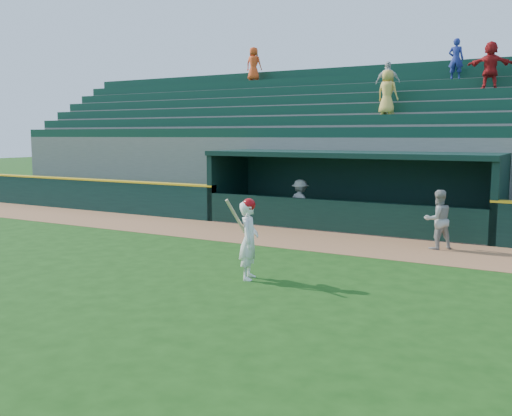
% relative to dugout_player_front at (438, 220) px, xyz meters
% --- Properties ---
extents(ground, '(120.00, 120.00, 0.00)m').
position_rel_dugout_player_front_xyz_m(ground, '(-3.38, -5.35, -0.79)').
color(ground, '#184110').
rests_on(ground, ground).
extents(warning_track, '(40.00, 3.00, 0.01)m').
position_rel_dugout_player_front_xyz_m(warning_track, '(-3.38, -0.45, -0.78)').
color(warning_track, '#99633D').
rests_on(warning_track, ground).
extents(field_wall_left, '(15.50, 0.30, 1.20)m').
position_rel_dugout_player_front_xyz_m(field_wall_left, '(-15.63, 1.20, -0.19)').
color(field_wall_left, black).
rests_on(field_wall_left, ground).
extents(wall_stripe_left, '(15.50, 0.32, 0.06)m').
position_rel_dugout_player_front_xyz_m(wall_stripe_left, '(-15.63, 1.20, 0.44)').
color(wall_stripe_left, yellow).
rests_on(wall_stripe_left, field_wall_left).
extents(dugout_player_front, '(0.97, 0.95, 1.58)m').
position_rel_dugout_player_front_xyz_m(dugout_player_front, '(0.00, 0.00, 0.00)').
color(dugout_player_front, '#9D9D98').
rests_on(dugout_player_front, ground).
extents(dugout_player_inside, '(1.10, 0.79, 1.54)m').
position_rel_dugout_player_front_xyz_m(dugout_player_inside, '(-4.83, 1.78, -0.02)').
color(dugout_player_inside, '#ABAAA5').
rests_on(dugout_player_inside, ground).
extents(dugout, '(9.40, 2.80, 2.46)m').
position_rel_dugout_player_front_xyz_m(dugout, '(-3.38, 2.66, 0.57)').
color(dugout, slate).
rests_on(dugout, ground).
extents(stands, '(34.50, 6.25, 7.56)m').
position_rel_dugout_player_front_xyz_m(stands, '(-3.36, 7.23, 1.61)').
color(stands, slate).
rests_on(stands, ground).
extents(batter_at_plate, '(0.59, 0.81, 1.72)m').
position_rel_dugout_player_front_xyz_m(batter_at_plate, '(-2.73, -5.19, 0.07)').
color(batter_at_plate, white).
rests_on(batter_at_plate, ground).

